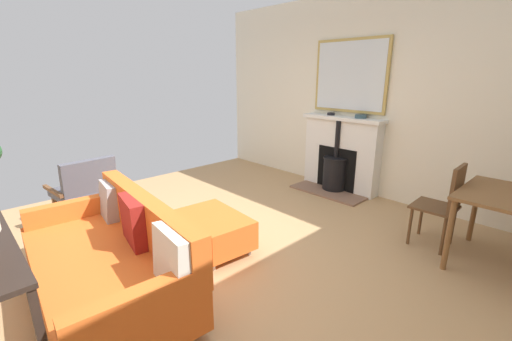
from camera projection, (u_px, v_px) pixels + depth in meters
The scene contains 11 objects.
ground_plane at pixel (209, 257), 3.29m from camera, with size 5.73×5.67×0.01m, color tan.
wall_left at pixel (367, 96), 4.78m from camera, with size 0.12×5.67×2.87m, color silver.
fireplace at pixel (339, 158), 5.07m from camera, with size 0.64×1.28×1.14m.
mirror_over_mantel at pixel (350, 76), 4.81m from camera, with size 0.04×1.17×1.04m.
mantel_bowl_near at pixel (331, 114), 5.06m from camera, with size 0.12×0.12×0.04m.
mantel_bowl_far at pixel (361, 116), 4.71m from camera, with size 0.17×0.17×0.05m.
sofa at pixel (112, 258), 2.62m from camera, with size 1.04×1.93×0.79m.
ottoman at pixel (214, 229), 3.36m from camera, with size 0.59×0.83×0.38m.
armchair_accent at pixel (86, 187), 3.92m from camera, with size 0.73×0.64×0.82m.
dining_table at pixel (512, 206), 2.93m from camera, with size 0.91×0.79×0.72m.
dining_chair_near_fireplace at pixel (445, 201), 3.33m from camera, with size 0.41×0.41×0.90m.
Camera 1 is at (1.67, 2.43, 1.75)m, focal length 23.17 mm.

